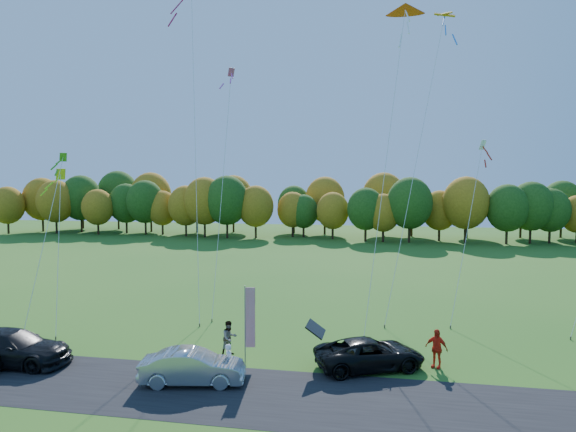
% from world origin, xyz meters
% --- Properties ---
extents(ground, '(160.00, 160.00, 0.00)m').
position_xyz_m(ground, '(0.00, 0.00, 0.00)').
color(ground, '#235B18').
extents(asphalt_strip, '(90.00, 6.00, 0.01)m').
position_xyz_m(asphalt_strip, '(0.00, -4.00, 0.01)').
color(asphalt_strip, black).
rests_on(asphalt_strip, ground).
extents(tree_line, '(116.00, 12.00, 10.00)m').
position_xyz_m(tree_line, '(0.00, 55.00, 0.00)').
color(tree_line, '#1E4711').
rests_on(tree_line, ground).
extents(black_suv, '(5.87, 4.40, 1.48)m').
position_xyz_m(black_suv, '(5.19, 0.04, 0.74)').
color(black_suv, black).
rests_on(black_suv, ground).
extents(silver_sedan, '(4.92, 2.49, 1.55)m').
position_xyz_m(silver_sedan, '(-2.61, -3.33, 0.77)').
color(silver_sedan, '#AEADB2').
rests_on(silver_sedan, ground).
extents(dark_truck_a, '(6.01, 2.64, 1.72)m').
position_xyz_m(dark_truck_a, '(-12.38, -2.70, 0.86)').
color(dark_truck_a, black).
rests_on(dark_truck_a, ground).
extents(person_tailgate_a, '(0.59, 0.70, 1.64)m').
position_xyz_m(person_tailgate_a, '(-1.17, -2.46, 0.82)').
color(person_tailgate_a, white).
rests_on(person_tailgate_a, ground).
extents(person_tailgate_b, '(1.10, 1.11, 1.81)m').
position_xyz_m(person_tailgate_b, '(-2.13, 0.67, 0.90)').
color(person_tailgate_b, gray).
rests_on(person_tailgate_b, ground).
extents(person_east, '(1.22, 0.93, 1.92)m').
position_xyz_m(person_east, '(8.39, 0.80, 0.96)').
color(person_east, red).
rests_on(person_east, ground).
extents(feather_flag, '(0.52, 0.17, 4.00)m').
position_xyz_m(feather_flag, '(-0.72, -0.57, 2.45)').
color(feather_flag, '#999999').
rests_on(feather_flag, ground).
extents(kite_delta_blue, '(5.20, 10.19, 25.67)m').
position_xyz_m(kite_delta_blue, '(-7.47, 9.96, 12.46)').
color(kite_delta_blue, '#4C3F33').
rests_on(kite_delta_blue, ground).
extents(kite_parafoil_orange, '(6.18, 12.47, 23.08)m').
position_xyz_m(kite_parafoil_orange, '(8.14, 13.19, 11.38)').
color(kite_parafoil_orange, '#4C3F33').
rests_on(kite_parafoil_orange, ground).
extents(kite_delta_red, '(3.83, 10.62, 23.13)m').
position_xyz_m(kite_delta_red, '(5.96, 9.61, 11.29)').
color(kite_delta_red, '#4C3F33').
rests_on(kite_delta_red, ground).
extents(kite_diamond_yellow, '(4.22, 6.75, 10.37)m').
position_xyz_m(kite_diamond_yellow, '(-14.51, 4.28, 4.91)').
color(kite_diamond_yellow, '#4C3F33').
rests_on(kite_diamond_yellow, ground).
extents(kite_diamond_green, '(1.14, 5.76, 11.30)m').
position_xyz_m(kite_diamond_green, '(-14.98, 3.64, 5.60)').
color(kite_diamond_green, '#4C3F33').
rests_on(kite_diamond_green, ground).
extents(kite_diamond_white, '(3.49, 7.70, 12.47)m').
position_xyz_m(kite_diamond_white, '(11.35, 11.37, 6.01)').
color(kite_diamond_white, '#4C3F33').
rests_on(kite_diamond_white, ground).
extents(kite_diamond_pink, '(1.05, 6.78, 17.84)m').
position_xyz_m(kite_diamond_pink, '(-5.36, 9.67, 8.96)').
color(kite_diamond_pink, '#4C3F33').
rests_on(kite_diamond_pink, ground).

